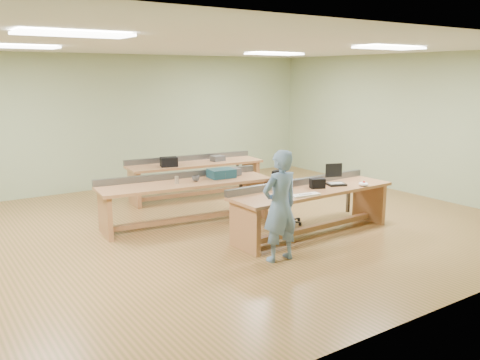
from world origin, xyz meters
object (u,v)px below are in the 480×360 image
(workbench_front, at_px, (311,200))
(laptop_base, at_px, (336,184))
(parts_bin_grey, at_px, (227,173))
(person, at_px, (280,206))
(workbench_mid, at_px, (185,192))
(drinks_can, at_px, (177,180))
(parts_bin_teal, at_px, (221,173))
(task_chair, at_px, (287,204))
(workbench_back, at_px, (195,172))
(mug, at_px, (196,178))
(camera_bag, at_px, (317,183))

(workbench_front, xyz_separation_m, laptop_base, (0.52, -0.02, 0.21))
(workbench_front, distance_m, parts_bin_grey, 1.75)
(person, xyz_separation_m, laptop_base, (1.70, 0.64, -0.02))
(workbench_mid, relative_size, drinks_can, 24.13)
(workbench_front, distance_m, drinks_can, 2.27)
(workbench_mid, distance_m, parts_bin_teal, 0.75)
(person, distance_m, drinks_can, 2.28)
(laptop_base, bearing_deg, parts_bin_teal, 147.93)
(person, distance_m, task_chair, 1.89)
(drinks_can, bearing_deg, parts_bin_teal, 0.98)
(workbench_mid, xyz_separation_m, task_chair, (1.49, -0.94, -0.22))
(workbench_front, height_order, laptop_base, workbench_front)
(parts_bin_teal, bearing_deg, person, -101.33)
(workbench_back, xyz_separation_m, parts_bin_teal, (-0.38, -1.66, 0.27))
(laptop_base, bearing_deg, workbench_front, -162.27)
(workbench_back, height_order, person, person)
(task_chair, distance_m, parts_bin_grey, 1.22)
(person, relative_size, laptop_base, 5.32)
(laptop_base, distance_m, drinks_can, 2.67)
(parts_bin_grey, xyz_separation_m, drinks_can, (-1.05, -0.06, -0.00))
(mug, xyz_separation_m, drinks_can, (-0.36, 0.02, 0.01))
(task_chair, distance_m, drinks_can, 1.95)
(parts_bin_teal, bearing_deg, parts_bin_grey, 17.54)
(parts_bin_teal, bearing_deg, task_chair, -48.49)
(camera_bag, bearing_deg, task_chair, 116.95)
(workbench_front, xyz_separation_m, workbench_mid, (-1.43, 1.63, 0.00))
(person, bearing_deg, parts_bin_teal, -101.89)
(workbench_mid, height_order, parts_bin_grey, parts_bin_grey)
(task_chair, bearing_deg, mug, 124.65)
(workbench_back, distance_m, task_chair, 2.59)
(workbench_mid, distance_m, drinks_can, 0.33)
(task_chair, bearing_deg, workbench_mid, 125.25)
(laptop_base, bearing_deg, parts_bin_grey, 143.47)
(camera_bag, height_order, drinks_can, camera_bag)
(mug, bearing_deg, workbench_back, 61.64)
(workbench_back, xyz_separation_m, person, (-0.83, -3.91, 0.23))
(parts_bin_teal, relative_size, mug, 3.43)
(mug, distance_m, drinks_can, 0.36)
(person, relative_size, parts_bin_grey, 3.32)
(workbench_front, relative_size, task_chair, 3.13)
(workbench_back, distance_m, camera_bag, 3.29)
(mug, bearing_deg, task_chair, -32.82)
(workbench_back, bearing_deg, workbench_front, -78.06)
(parts_bin_grey, relative_size, mug, 3.66)
(workbench_front, relative_size, drinks_can, 23.20)
(parts_bin_teal, xyz_separation_m, drinks_can, (-0.90, -0.02, -0.01))
(workbench_back, relative_size, mug, 22.53)
(task_chair, height_order, parts_bin_teal, task_chair)
(workbench_back, relative_size, parts_bin_teal, 6.57)
(camera_bag, height_order, parts_bin_grey, camera_bag)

